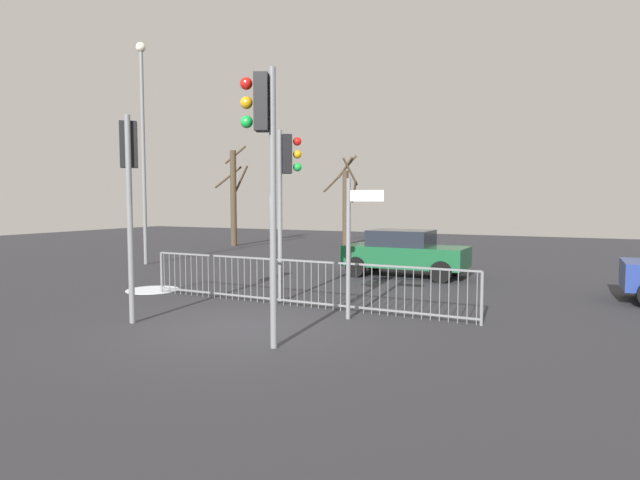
{
  "coord_description": "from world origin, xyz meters",
  "views": [
    {
      "loc": [
        5.78,
        -8.33,
        2.41
      ],
      "look_at": [
        0.44,
        2.54,
        1.51
      ],
      "focal_mm": 30.15,
      "sensor_mm": 36.0,
      "label": 1
    }
  ],
  "objects_px": {
    "car_green_far": "(404,252)",
    "bare_tree_centre": "(234,195)",
    "direction_sign_post": "(351,240)",
    "bare_tree_right": "(345,202)",
    "traffic_light_foreground_left": "(264,144)",
    "traffic_light_rear_left": "(129,172)",
    "street_lamp": "(143,133)",
    "traffic_light_mid_left": "(286,177)"
  },
  "relations": [
    {
      "from": "car_green_far",
      "to": "bare_tree_centre",
      "type": "relative_size",
      "value": 0.72
    },
    {
      "from": "direction_sign_post",
      "to": "bare_tree_centre",
      "type": "relative_size",
      "value": 0.54
    },
    {
      "from": "bare_tree_centre",
      "to": "bare_tree_right",
      "type": "distance_m",
      "value": 5.95
    },
    {
      "from": "traffic_light_foreground_left",
      "to": "car_green_far",
      "type": "relative_size",
      "value": 1.18
    },
    {
      "from": "direction_sign_post",
      "to": "car_green_far",
      "type": "bearing_deg",
      "value": 97.0
    },
    {
      "from": "traffic_light_rear_left",
      "to": "bare_tree_right",
      "type": "height_order",
      "value": "bare_tree_right"
    },
    {
      "from": "traffic_light_foreground_left",
      "to": "street_lamp",
      "type": "relative_size",
      "value": 0.55
    },
    {
      "from": "traffic_light_rear_left",
      "to": "direction_sign_post",
      "type": "relative_size",
      "value": 1.42
    },
    {
      "from": "traffic_light_rear_left",
      "to": "bare_tree_right",
      "type": "bearing_deg",
      "value": 59.77
    },
    {
      "from": "bare_tree_right",
      "to": "street_lamp",
      "type": "bearing_deg",
      "value": -106.23
    },
    {
      "from": "traffic_light_mid_left",
      "to": "car_green_far",
      "type": "height_order",
      "value": "traffic_light_mid_left"
    },
    {
      "from": "bare_tree_centre",
      "to": "bare_tree_right",
      "type": "height_order",
      "value": "bare_tree_centre"
    },
    {
      "from": "direction_sign_post",
      "to": "street_lamp",
      "type": "height_order",
      "value": "street_lamp"
    },
    {
      "from": "traffic_light_mid_left",
      "to": "bare_tree_right",
      "type": "height_order",
      "value": "bare_tree_right"
    },
    {
      "from": "traffic_light_foreground_left",
      "to": "traffic_light_rear_left",
      "type": "xyz_separation_m",
      "value": [
        -3.39,
        0.48,
        -0.34
      ]
    },
    {
      "from": "traffic_light_foreground_left",
      "to": "car_green_far",
      "type": "bearing_deg",
      "value": -19.69
    },
    {
      "from": "car_green_far",
      "to": "bare_tree_right",
      "type": "height_order",
      "value": "bare_tree_right"
    },
    {
      "from": "traffic_light_mid_left",
      "to": "car_green_far",
      "type": "bearing_deg",
      "value": 130.59
    },
    {
      "from": "car_green_far",
      "to": "street_lamp",
      "type": "xyz_separation_m",
      "value": [
        -9.74,
        -1.18,
        4.13
      ]
    },
    {
      "from": "traffic_light_mid_left",
      "to": "traffic_light_rear_left",
      "type": "distance_m",
      "value": 3.59
    },
    {
      "from": "traffic_light_mid_left",
      "to": "street_lamp",
      "type": "xyz_separation_m",
      "value": [
        -8.53,
        4.22,
        1.94
      ]
    },
    {
      "from": "traffic_light_rear_left",
      "to": "bare_tree_centre",
      "type": "bearing_deg",
      "value": 77.98
    },
    {
      "from": "bare_tree_centre",
      "to": "direction_sign_post",
      "type": "bearing_deg",
      "value": -47.42
    },
    {
      "from": "direction_sign_post",
      "to": "car_green_far",
      "type": "xyz_separation_m",
      "value": [
        -0.89,
        6.45,
        -0.84
      ]
    },
    {
      "from": "car_green_far",
      "to": "bare_tree_right",
      "type": "bearing_deg",
      "value": 123.0
    },
    {
      "from": "bare_tree_centre",
      "to": "traffic_light_mid_left",
      "type": "bearing_deg",
      "value": -50.39
    },
    {
      "from": "traffic_light_rear_left",
      "to": "car_green_far",
      "type": "distance_m",
      "value": 9.3
    },
    {
      "from": "traffic_light_foreground_left",
      "to": "street_lamp",
      "type": "height_order",
      "value": "street_lamp"
    },
    {
      "from": "traffic_light_rear_left",
      "to": "street_lamp",
      "type": "height_order",
      "value": "street_lamp"
    },
    {
      "from": "traffic_light_foreground_left",
      "to": "traffic_light_rear_left",
      "type": "height_order",
      "value": "traffic_light_foreground_left"
    },
    {
      "from": "traffic_light_foreground_left",
      "to": "direction_sign_post",
      "type": "bearing_deg",
      "value": -32.31
    },
    {
      "from": "traffic_light_mid_left",
      "to": "direction_sign_post",
      "type": "height_order",
      "value": "traffic_light_mid_left"
    },
    {
      "from": "traffic_light_rear_left",
      "to": "car_green_far",
      "type": "height_order",
      "value": "traffic_light_rear_left"
    },
    {
      "from": "car_green_far",
      "to": "bare_tree_centre",
      "type": "distance_m",
      "value": 13.66
    },
    {
      "from": "street_lamp",
      "to": "bare_tree_centre",
      "type": "xyz_separation_m",
      "value": [
        -1.8,
        8.25,
        -2.23
      ]
    },
    {
      "from": "traffic_light_mid_left",
      "to": "car_green_far",
      "type": "xyz_separation_m",
      "value": [
        1.21,
        5.4,
        -2.19
      ]
    },
    {
      "from": "direction_sign_post",
      "to": "bare_tree_right",
      "type": "xyz_separation_m",
      "value": [
        -7.33,
        16.59,
        0.73
      ]
    },
    {
      "from": "traffic_light_foreground_left",
      "to": "bare_tree_right",
      "type": "bearing_deg",
      "value": -2.75
    },
    {
      "from": "street_lamp",
      "to": "bare_tree_right",
      "type": "relative_size",
      "value": 1.69
    },
    {
      "from": "direction_sign_post",
      "to": "street_lamp",
      "type": "relative_size",
      "value": 0.35
    },
    {
      "from": "traffic_light_mid_left",
      "to": "traffic_light_foreground_left",
      "type": "xyz_separation_m",
      "value": [
        1.66,
        -3.62,
        0.34
      ]
    },
    {
      "from": "traffic_light_mid_left",
      "to": "direction_sign_post",
      "type": "relative_size",
      "value": 1.42
    }
  ]
}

